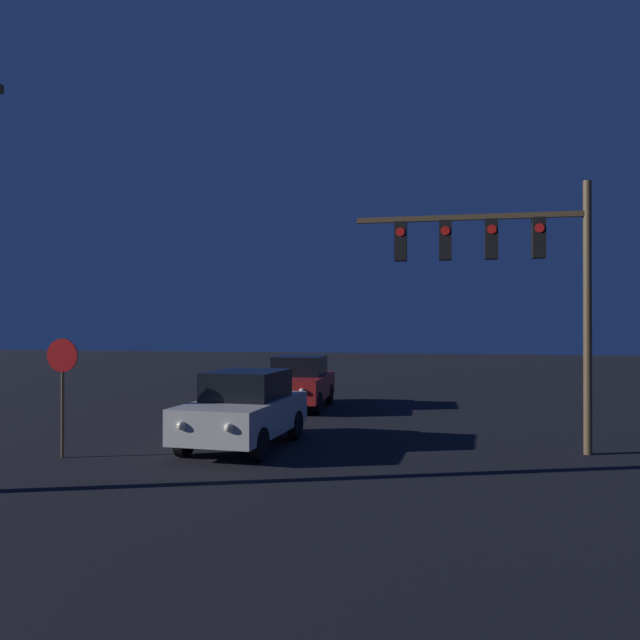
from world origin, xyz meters
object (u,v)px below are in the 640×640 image
Objects in this scene: car_near at (244,409)px; traffic_signal_mast at (509,263)px; stop_sign at (62,374)px; car_far at (299,382)px.

traffic_signal_mast is (5.96, 0.71, 3.32)m from car_near.
car_near is 4.01m from stop_sign.
traffic_signal_mast reaches higher than stop_sign.
traffic_signal_mast is (6.26, -6.01, 3.32)m from car_far.
car_far is 9.30m from traffic_signal_mast.
car_far is (-0.30, 6.73, 0.00)m from car_near.
traffic_signal_mast reaches higher than car_far.
car_near is 1.01× the size of car_far.
car_far is at bearing 136.15° from traffic_signal_mast.
traffic_signal_mast reaches higher than car_near.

